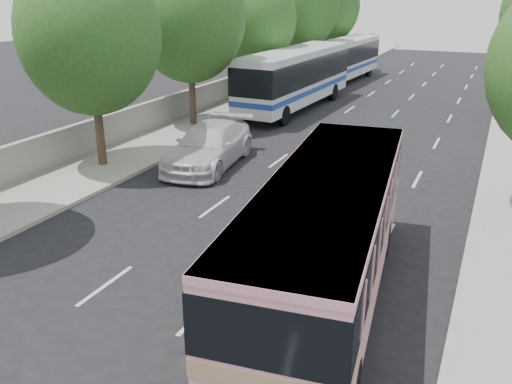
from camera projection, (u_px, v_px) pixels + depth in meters
The scene contains 14 objects.
ground at pixel (206, 266), 15.13m from camera, with size 120.00×120.00×0.00m, color black.
sidewalk_left at pixel (243, 106), 35.43m from camera, with size 4.00×90.00×0.15m, color #9E998E.
low_wall at pixel (218, 91), 35.83m from camera, with size 0.30×90.00×1.50m, color #9E998E.
tree_left_b at pixel (89, 28), 21.40m from camera, with size 5.70×5.70×8.88m.
tree_left_c at pixel (189, 12), 28.18m from camera, with size 6.00×6.00×9.35m.
tree_left_d at pixel (255, 15), 35.13m from camera, with size 5.52×5.52×8.60m.
tree_left_e at pixel (299, 0), 41.62m from camera, with size 6.30×6.30×9.82m.
tree_left_f at pixel (328, 3), 48.66m from camera, with size 5.88×5.88×9.16m.
pink_bus at pixel (328, 227), 12.72m from camera, with size 3.78×10.51×3.28m.
pink_taxi at pixel (316, 152), 23.11m from camera, with size 1.70×4.21×1.44m, color #F71553.
white_pickup at pixel (209, 146), 23.47m from camera, with size 2.49×6.12×1.78m, color silver.
tour_coach_front at pixel (296, 74), 33.94m from camera, with size 3.25×12.53×3.72m.
tour_coach_rear at pixel (345, 56), 44.31m from camera, with size 3.10×11.38×3.37m.
taxi_roof_sign at pixel (317, 134), 22.82m from camera, with size 0.55×0.18×0.18m, color silver.
Camera 1 is at (6.82, -11.64, 7.30)m, focal length 38.00 mm.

